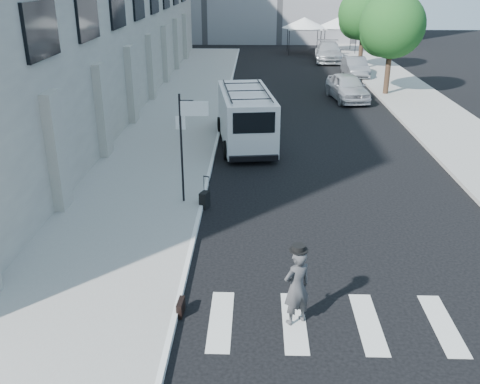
# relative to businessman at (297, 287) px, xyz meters

# --- Properties ---
(ground) EXTENTS (120.00, 120.00, 0.00)m
(ground) POSITION_rel_businessman_xyz_m (-0.62, 3.00, -0.88)
(ground) COLOR black
(ground) RESTS_ON ground
(sidewalk_left) EXTENTS (4.50, 48.00, 0.15)m
(sidewalk_left) POSITION_rel_businessman_xyz_m (-4.87, 19.00, -0.81)
(sidewalk_left) COLOR gray
(sidewalk_left) RESTS_ON ground
(sidewalk_right) EXTENTS (4.00, 56.00, 0.15)m
(sidewalk_right) POSITION_rel_businessman_xyz_m (8.38, 23.00, -0.81)
(sidewalk_right) COLOR gray
(sidewalk_right) RESTS_ON ground
(sign_pole) EXTENTS (1.03, 0.07, 3.50)m
(sign_pole) POSITION_rel_businessman_xyz_m (-2.99, 6.20, 1.77)
(sign_pole) COLOR black
(sign_pole) RESTS_ON sidewalk_left
(tree_near) EXTENTS (3.80, 3.83, 6.03)m
(tree_near) POSITION_rel_businessman_xyz_m (6.88, 23.15, 3.09)
(tree_near) COLOR black
(tree_near) RESTS_ON ground
(tree_far) EXTENTS (3.80, 3.83, 6.03)m
(tree_far) POSITION_rel_businessman_xyz_m (6.88, 32.15, 3.09)
(tree_far) COLOR black
(tree_far) RESTS_ON ground
(tent_left) EXTENTS (4.00, 4.00, 3.20)m
(tent_left) POSITION_rel_businessman_xyz_m (3.38, 41.00, 1.83)
(tent_left) COLOR black
(tent_left) RESTS_ON ground
(tent_right) EXTENTS (4.00, 4.00, 3.20)m
(tent_right) POSITION_rel_businessman_xyz_m (6.58, 41.50, 1.83)
(tent_right) COLOR black
(tent_right) RESTS_ON ground
(businessman) EXTENTS (0.77, 0.69, 1.77)m
(businessman) POSITION_rel_businessman_xyz_m (0.00, 0.00, 0.00)
(businessman) COLOR #3B3B3D
(businessman) RESTS_ON ground
(briefcase) EXTENTS (0.15, 0.45, 0.34)m
(briefcase) POSITION_rel_businessman_xyz_m (-2.52, 0.23, -0.71)
(briefcase) COLOR black
(briefcase) RESTS_ON ground
(suitcase) EXTENTS (0.35, 0.43, 1.03)m
(suitcase) POSITION_rel_businessman_xyz_m (-2.52, 6.00, -0.61)
(suitcase) COLOR black
(suitcase) RESTS_ON ground
(cargo_van) EXTENTS (2.79, 6.39, 2.33)m
(cargo_van) POSITION_rel_businessman_xyz_m (-1.37, 12.99, 0.32)
(cargo_van) COLOR silver
(cargo_van) RESTS_ON ground
(parked_car_a) EXTENTS (2.36, 4.67, 1.52)m
(parked_car_a) POSITION_rel_businessman_xyz_m (4.44, 21.76, -0.12)
(parked_car_a) COLOR #B0B2B9
(parked_car_a) RESTS_ON ground
(parked_car_b) EXTENTS (1.49, 4.15, 1.36)m
(parked_car_b) POSITION_rel_businessman_xyz_m (6.18, 29.37, -0.20)
(parked_car_b) COLOR slate
(parked_car_b) RESTS_ON ground
(parked_car_c) EXTENTS (2.53, 5.50, 1.56)m
(parked_car_c) POSITION_rel_businessman_xyz_m (5.15, 36.45, -0.10)
(parked_car_c) COLOR #ABAFB3
(parked_car_c) RESTS_ON ground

